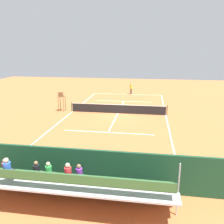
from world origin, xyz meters
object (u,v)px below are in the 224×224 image
object	(u,v)px
tennis_net	(118,109)
tennis_ball_near	(123,97)
bleacher_stand	(69,184)
equipment_bag	(89,177)
umpire_chair	(61,99)
courtside_bench	(120,171)
tennis_player	(131,87)
tennis_ball_far	(138,96)
tennis_racket	(125,94)

from	to	relation	value
tennis_net	tennis_ball_near	xyz separation A→B (m)	(0.33, -8.37, -0.47)
bleacher_stand	equipment_bag	world-z (taller)	bleacher_stand
umpire_chair	courtside_bench	size ratio (longest dim) A/B	1.19
bleacher_stand	tennis_player	distance (m)	26.50
bleacher_stand	tennis_ball_far	size ratio (longest dim) A/B	137.27
bleacher_stand	tennis_ball_near	distance (m)	23.70
umpire_chair	equipment_bag	bearing A→B (deg)	115.80
courtside_bench	tennis_ball_near	bearing A→B (deg)	-84.24
bleacher_stand	tennis_racket	size ratio (longest dim) A/B	16.49
tennis_player	tennis_ball_near	world-z (taller)	tennis_player
umpire_chair	tennis_ball_far	bearing A→B (deg)	-129.60
tennis_net	tennis_ball_far	size ratio (longest dim) A/B	156.06
equipment_bag	tennis_player	bearing A→B (deg)	-90.56
umpire_chair	tennis_racket	bearing A→B (deg)	-117.47
tennis_racket	tennis_ball_far	distance (m)	2.64
bleacher_stand	courtside_bench	size ratio (longest dim) A/B	5.03
courtside_bench	tennis_racket	distance (m)	24.47
courtside_bench	tennis_ball_far	xyz separation A→B (m)	(0.14, -22.82, -0.53)
tennis_racket	tennis_ball_near	bearing A→B (deg)	92.14
equipment_bag	bleacher_stand	bearing A→B (deg)	77.50
tennis_ball_far	tennis_ball_near	bearing A→B (deg)	30.08
tennis_net	equipment_bag	bearing A→B (deg)	91.15
umpire_chair	tennis_player	size ratio (longest dim) A/B	1.11
umpire_chair	tennis_ball_far	xyz separation A→B (m)	(-7.92, -9.57, -1.28)
tennis_ball_far	bleacher_stand	bearing A→B (deg)	85.69
umpire_chair	tennis_ball_far	size ratio (longest dim) A/B	32.42
equipment_bag	tennis_ball_near	distance (m)	21.77
equipment_bag	tennis_player	xyz separation A→B (m)	(-0.24, -24.58, 0.84)
tennis_net	tennis_ball_far	xyz separation A→B (m)	(-1.72, -9.55, -0.47)
tennis_player	tennis_ball_far	size ratio (longest dim) A/B	29.18
tennis_net	bleacher_stand	size ratio (longest dim) A/B	1.14
tennis_net	tennis_ball_near	bearing A→B (deg)	-87.77
tennis_net	courtside_bench	distance (m)	13.40
tennis_net	courtside_bench	xyz separation A→B (m)	(-1.86, 13.27, 0.06)
bleacher_stand	tennis_racket	distance (m)	26.41
tennis_player	tennis_racket	size ratio (longest dim) A/B	3.50
tennis_player	courtside_bench	bearing A→B (deg)	93.15
tennis_ball_far	courtside_bench	bearing A→B (deg)	90.35
tennis_net	umpire_chair	distance (m)	6.25
umpire_chair	tennis_ball_near	world-z (taller)	umpire_chair
tennis_net	tennis_player	bearing A→B (deg)	-92.61
bleacher_stand	umpire_chair	bearing A→B (deg)	-68.44
bleacher_stand	umpire_chair	distance (m)	16.45
courtside_bench	equipment_bag	bearing A→B (deg)	4.62
bleacher_stand	courtside_bench	distance (m)	2.89
tennis_net	equipment_bag	xyz separation A→B (m)	(-0.27, 13.40, -0.32)
courtside_bench	bleacher_stand	bearing A→B (deg)	45.41
tennis_player	tennis_ball_far	distance (m)	2.26
tennis_net	bleacher_stand	world-z (taller)	bleacher_stand
bleacher_stand	equipment_bag	xyz separation A→B (m)	(-0.42, -1.91, -0.73)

